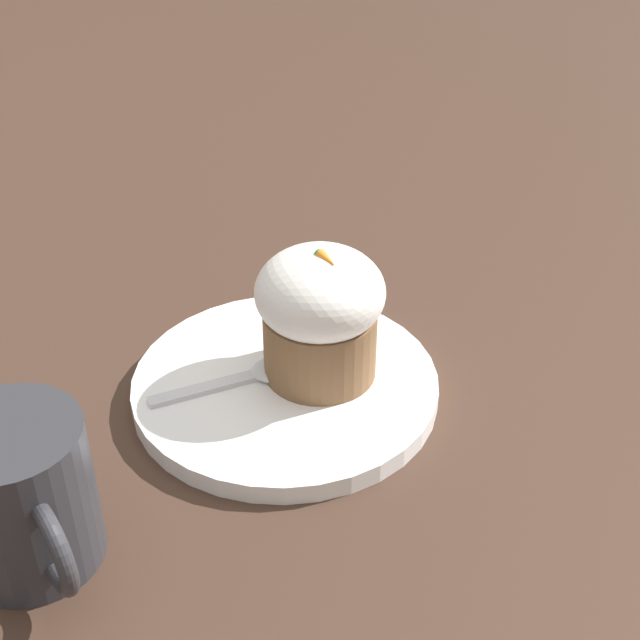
# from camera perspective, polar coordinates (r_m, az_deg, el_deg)

# --- Properties ---
(ground_plane) EXTENTS (4.00, 4.00, 0.00)m
(ground_plane) POSITION_cam_1_polar(r_m,az_deg,el_deg) (0.64, -2.21, -4.75)
(ground_plane) COLOR #3D281E
(dessert_plate) EXTENTS (0.22, 0.22, 0.01)m
(dessert_plate) POSITION_cam_1_polar(r_m,az_deg,el_deg) (0.63, -2.23, -4.24)
(dessert_plate) COLOR white
(dessert_plate) RESTS_ON ground_plane
(carrot_cake) EXTENTS (0.09, 0.09, 0.10)m
(carrot_cake) POSITION_cam_1_polar(r_m,az_deg,el_deg) (0.60, 0.00, 0.47)
(carrot_cake) COLOR brown
(carrot_cake) RESTS_ON dessert_plate
(spoon) EXTENTS (0.04, 0.12, 0.01)m
(spoon) POSITION_cam_1_polar(r_m,az_deg,el_deg) (0.63, -3.71, -3.36)
(spoon) COLOR silver
(spoon) RESTS_ON dessert_plate
(coffee_cup) EXTENTS (0.11, 0.08, 0.09)m
(coffee_cup) POSITION_cam_1_polar(r_m,az_deg,el_deg) (0.52, -18.53, -10.68)
(coffee_cup) COLOR #2D2D33
(coffee_cup) RESTS_ON ground_plane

